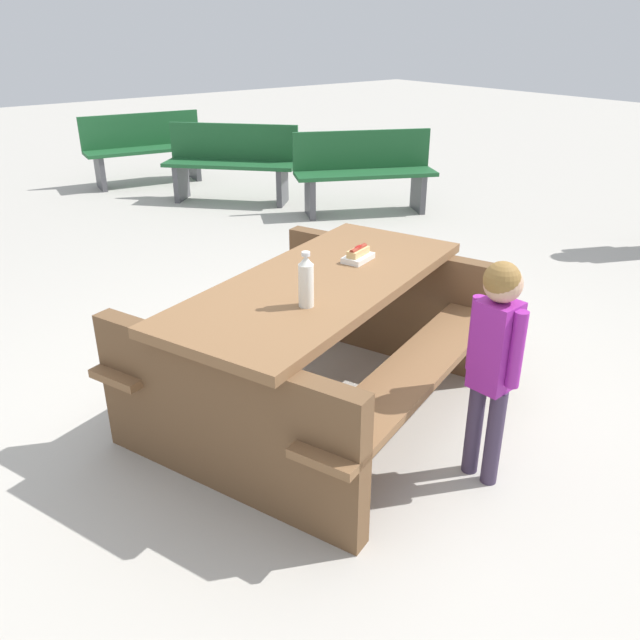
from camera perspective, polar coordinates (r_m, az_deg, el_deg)
The scene contains 8 objects.
ground_plane at distance 3.53m, azimuth 0.00°, elevation -7.73°, with size 30.00×30.00×0.00m, color #B7B2A8.
picnic_table at distance 3.31m, azimuth 0.00°, elevation -1.26°, with size 2.17×1.93×0.75m.
soda_bottle at distance 2.84m, azimuth -1.25°, elevation 3.45°, with size 0.07×0.07×0.26m.
hotdog_tray at distance 3.44m, azimuth 3.40°, elevation 5.77°, with size 0.21×0.16×0.08m.
child_in_coat at distance 2.79m, azimuth 15.24°, elevation -2.29°, with size 0.17×0.26×1.05m.
park_bench_near at distance 7.06m, azimuth 3.93°, elevation 13.09°, with size 1.52×1.04×0.85m.
park_bench_mid at distance 7.59m, azimuth -7.84°, elevation 13.77°, with size 1.31×1.37×0.85m.
park_bench_far at distance 8.68m, azimuth -15.26°, elevation 14.56°, with size 1.54×0.63×0.85m.
Camera 1 is at (-1.81, -2.35, 1.92)m, focal length 36.08 mm.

